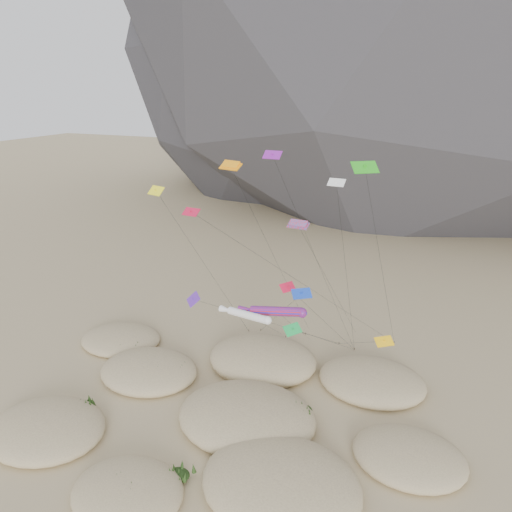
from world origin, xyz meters
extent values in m
plane|color=#CCB789|center=(0.00, 0.00, 0.00)|extent=(500.00, 500.00, 0.00)
ellipsoid|color=#2B2B30|center=(-37.00, 123.00, 44.00)|extent=(136.20, 127.83, 116.00)
ellipsoid|color=#CCB789|center=(-16.23, -6.82, 0.62)|extent=(12.47, 10.60, 2.75)
ellipsoid|color=#CCB789|center=(-3.55, -10.39, 0.52)|extent=(10.13, 8.61, 2.33)
ellipsoid|color=#CCB789|center=(8.41, -4.48, 0.76)|extent=(14.42, 12.26, 3.36)
ellipsoid|color=#CCB789|center=(-12.85, 6.40, 0.63)|extent=(12.27, 10.43, 2.81)
ellipsoid|color=#CCB789|center=(1.87, 2.78, 0.77)|extent=(14.85, 12.62, 3.41)
ellipsoid|color=#CCB789|center=(18.34, 3.62, 0.55)|extent=(10.72, 9.11, 2.43)
ellipsoid|color=#CCB789|center=(-0.94, 14.05, 0.83)|extent=(13.93, 11.84, 3.68)
ellipsoid|color=#CCB789|center=(12.74, 14.87, 0.66)|extent=(12.58, 10.70, 2.95)
ellipsoid|color=#CCB789|center=(-21.23, 11.85, 0.48)|extent=(11.24, 9.55, 2.11)
ellipsoid|color=black|center=(-16.81, -5.42, 0.90)|extent=(2.30, 1.97, 0.69)
ellipsoid|color=black|center=(-14.84, -2.56, 0.80)|extent=(2.27, 1.94, 0.68)
ellipsoid|color=black|center=(-3.89, -10.44, 0.60)|extent=(2.50, 2.13, 0.75)
ellipsoid|color=black|center=(-0.57, -6.93, 0.50)|extent=(2.16, 1.85, 0.65)
ellipsoid|color=black|center=(8.57, -2.91, 1.00)|extent=(3.05, 2.61, 0.92)
ellipsoid|color=black|center=(8.86, -5.17, 0.80)|extent=(2.64, 2.26, 0.79)
ellipsoid|color=black|center=(-12.50, 6.07, 0.80)|extent=(2.56, 2.19, 0.77)
ellipsoid|color=black|center=(-9.98, 7.68, 0.70)|extent=(2.30, 1.97, 0.69)
ellipsoid|color=black|center=(1.51, 3.15, 1.10)|extent=(3.52, 3.01, 1.06)
ellipsoid|color=black|center=(6.93, 5.88, 1.00)|extent=(2.34, 2.01, 0.70)
ellipsoid|color=black|center=(0.36, 1.93, 0.90)|extent=(2.43, 2.08, 0.73)
ellipsoid|color=black|center=(18.12, 3.22, 0.60)|extent=(2.53, 2.17, 0.76)
ellipsoid|color=black|center=(-1.18, 17.23, 1.00)|extent=(3.46, 2.96, 1.04)
ellipsoid|color=black|center=(-0.98, 12.61, 0.90)|extent=(2.29, 1.96, 0.69)
ellipsoid|color=black|center=(14.59, 13.85, 0.70)|extent=(2.60, 2.23, 0.78)
ellipsoid|color=black|center=(10.82, 12.39, 0.60)|extent=(2.42, 2.07, 0.73)
ellipsoid|color=black|center=(-20.94, 11.15, 0.50)|extent=(2.18, 1.86, 0.65)
ellipsoid|color=black|center=(-18.58, 10.12, 0.40)|extent=(2.18, 1.86, 0.65)
cylinder|color=#3F2D1E|center=(-1.07, 19.74, 0.15)|extent=(0.08, 0.08, 0.30)
cylinder|color=#3F2D1E|center=(-0.62, 21.88, 0.15)|extent=(0.08, 0.08, 0.30)
cylinder|color=#3F2D1E|center=(1.63, 23.95, 0.15)|extent=(0.08, 0.08, 0.30)
cylinder|color=#3F2D1E|center=(6.73, 23.18, 0.15)|extent=(0.08, 0.08, 0.30)
cylinder|color=#3F2D1E|center=(9.05, 22.37, 0.15)|extent=(0.08, 0.08, 0.30)
cylinder|color=#3F2D1E|center=(-4.68, 22.54, 0.15)|extent=(0.08, 0.08, 0.30)
cylinder|color=#3F2D1E|center=(13.69, 26.40, 0.15)|extent=(0.08, 0.08, 0.30)
cylinder|color=#3F2D1E|center=(-6.20, 21.67, 0.15)|extent=(0.08, 0.08, 0.30)
cylinder|color=red|center=(3.38, 7.19, 11.34)|extent=(5.69, 1.54, 1.59)
sphere|color=red|center=(6.13, 7.45, 11.56)|extent=(1.07, 1.07, 1.07)
cone|color=red|center=(0.34, 6.90, 11.06)|extent=(2.38, 1.13, 1.14)
cylinder|color=black|center=(3.01, 15.02, 5.67)|extent=(0.76, 15.67, 11.36)
cylinder|color=white|center=(0.71, 5.92, 10.93)|extent=(5.21, 2.16, 1.18)
sphere|color=white|center=(3.18, 5.25, 11.14)|extent=(0.86, 0.86, 0.86)
cone|color=white|center=(-2.02, 6.67, 10.68)|extent=(2.22, 1.27, 0.88)
cylinder|color=black|center=(-0.47, 14.37, 5.47)|extent=(2.38, 16.90, 10.95)
cube|color=orange|center=(-5.42, 14.92, 24.88)|extent=(2.97, 1.83, 0.81)
cube|color=orange|center=(-5.42, 14.92, 25.09)|extent=(2.50, 1.47, 0.79)
cylinder|color=black|center=(-2.00, 20.50, 12.44)|extent=(6.88, 11.18, 24.89)
cube|color=#FF1A2A|center=(3.21, 14.31, 18.87)|extent=(2.55, 1.27, 0.67)
cube|color=#FF1A2A|center=(3.21, 14.31, 19.09)|extent=(2.16, 1.02, 0.67)
cylinder|color=black|center=(5.65, 20.90, 9.44)|extent=(4.90, 13.20, 18.88)
cube|color=white|center=(7.89, 12.06, 24.45)|extent=(1.79, 1.00, 0.68)
cube|color=white|center=(7.89, 12.06, 24.30)|extent=(0.22, 0.22, 0.59)
cylinder|color=black|center=(8.47, 17.21, 12.25)|extent=(1.19, 10.34, 24.41)
cube|color=blue|center=(6.69, 5.31, 14.68)|extent=(2.14, 1.92, 0.73)
cube|color=blue|center=(6.69, 5.31, 14.53)|extent=(0.31, 0.31, 0.66)
cylinder|color=black|center=(1.00, 13.92, 7.36)|extent=(11.40, 17.26, 14.65)
cube|color=red|center=(3.78, 9.53, 13.25)|extent=(1.63, 1.92, 0.78)
cube|color=red|center=(3.78, 9.53, 13.10)|extent=(0.35, 0.33, 0.58)
cylinder|color=black|center=(6.41, 15.95, 6.65)|extent=(5.30, 12.87, 13.22)
cube|color=#6120BD|center=(-7.52, 8.75, 10.19)|extent=(2.54, 2.69, 1.00)
cube|color=#6120BD|center=(-7.52, 8.75, 10.04)|extent=(0.43, 0.43, 0.83)
cylinder|color=black|center=(-0.39, 15.97, 5.12)|extent=(14.27, 14.46, 10.16)
cube|color=green|center=(10.58, 12.47, 26.09)|extent=(2.93, 2.61, 1.04)
cube|color=green|center=(10.58, 12.47, 25.94)|extent=(0.44, 0.44, 0.89)
cylinder|color=black|center=(12.13, 19.43, 13.07)|extent=(3.14, 13.96, 26.06)
cube|color=red|center=(-6.10, 6.72, 21.24)|extent=(1.89, 1.12, 0.67)
cube|color=red|center=(-6.10, 6.72, 21.09)|extent=(0.23, 0.21, 0.62)
cylinder|color=black|center=(3.79, 16.56, 10.65)|extent=(19.82, 19.71, 21.21)
cube|color=#FFBA0D|center=(14.38, 9.32, 9.06)|extent=(2.12, 1.97, 0.68)
cube|color=#FFBA0D|center=(14.38, 9.32, 8.91)|extent=(0.29, 0.29, 0.66)
cylinder|color=black|center=(10.56, 16.25, 4.56)|extent=(7.68, 13.88, 9.03)
cube|color=purple|center=(0.92, 11.95, 26.88)|extent=(1.96, 1.01, 0.79)
cube|color=purple|center=(0.92, 11.95, 26.73)|extent=(0.24, 0.25, 0.66)
cylinder|color=black|center=(4.99, 17.16, 13.46)|extent=(8.16, 10.45, 26.84)
cube|color=#FEF31A|center=(-12.64, 10.14, 22.31)|extent=(2.25, 1.51, 0.92)
cube|color=#FEF31A|center=(-12.64, 10.14, 22.16)|extent=(0.33, 0.39, 0.68)
cylinder|color=black|center=(-9.42, 15.91, 11.18)|extent=(6.48, 11.56, 22.27)
cube|color=green|center=(6.13, 4.48, 11.08)|extent=(1.75, 2.05, 0.82)
cube|color=green|center=(6.13, 4.48, 10.93)|extent=(0.36, 0.34, 0.62)
cylinder|color=black|center=(7.59, 13.42, 5.56)|extent=(2.94, 17.91, 11.05)
camera|label=1|loc=(19.97, -37.37, 33.96)|focal=35.00mm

